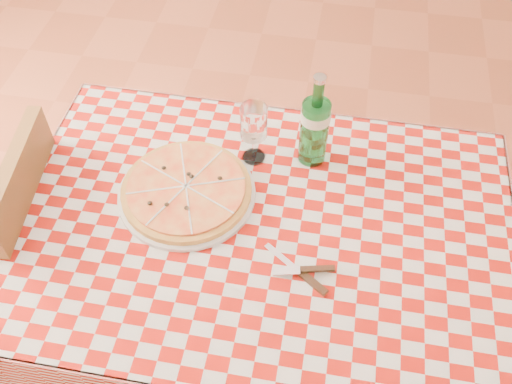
% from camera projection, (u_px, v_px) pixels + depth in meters
% --- Properties ---
extents(dining_table, '(1.20, 0.80, 0.75)m').
position_uv_depth(dining_table, '(259.00, 247.00, 1.54)').
color(dining_table, brown).
rests_on(dining_table, ground).
extents(tablecloth, '(1.30, 0.90, 0.01)m').
position_uv_depth(tablecloth, '(260.00, 226.00, 1.47)').
color(tablecloth, '#9B1009').
rests_on(tablecloth, dining_table).
extents(chair_far, '(0.45, 0.45, 0.90)m').
position_uv_depth(chair_far, '(20.00, 245.00, 1.72)').
color(chair_far, brown).
rests_on(chair_far, ground).
extents(pizza_plate, '(0.49, 0.49, 0.05)m').
position_uv_depth(pizza_plate, '(186.00, 189.00, 1.51)').
color(pizza_plate, '#CE8F44').
rests_on(pizza_plate, tablecloth).
extents(water_bottle, '(0.11, 0.11, 0.29)m').
position_uv_depth(water_bottle, '(315.00, 120.00, 1.50)').
color(water_bottle, '#1B6D2B').
rests_on(water_bottle, tablecloth).
extents(wine_glass, '(0.10, 0.10, 0.19)m').
position_uv_depth(wine_glass, '(254.00, 134.00, 1.54)').
color(wine_glass, white).
rests_on(wine_glass, tablecloth).
extents(cutlery, '(0.23, 0.20, 0.02)m').
position_uv_depth(cutlery, '(300.00, 271.00, 1.37)').
color(cutlery, silver).
rests_on(cutlery, tablecloth).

